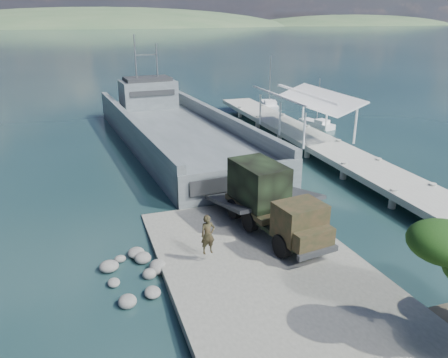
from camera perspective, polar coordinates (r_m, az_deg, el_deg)
ground at (r=23.34m, az=4.62°, el=-11.24°), size 1400.00×1400.00×0.00m
boat_ramp at (r=22.43m, az=5.64°, el=-11.96°), size 10.00×18.00×0.50m
shoreline_rocks at (r=22.44m, az=-11.08°, el=-13.03°), size 3.20×5.60×0.90m
distant_headlands at (r=581.24m, az=-13.17°, el=18.81°), size 1000.00×240.00×48.00m
pier at (r=43.81m, az=11.03°, el=6.05°), size 6.40×44.00×6.10m
landing_craft at (r=44.76m, az=-6.28°, el=5.71°), size 12.39×38.16×11.16m
military_truck at (r=25.10m, az=6.16°, el=-2.88°), size 3.63×8.25×3.70m
soldier at (r=22.36m, az=-2.11°, el=-8.16°), size 0.80×0.57×2.07m
sailboat_near at (r=52.96m, az=12.10°, el=7.02°), size 2.46×4.93×5.77m
sailboat_far at (r=62.68m, az=5.93°, el=9.50°), size 3.37×6.37×7.45m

